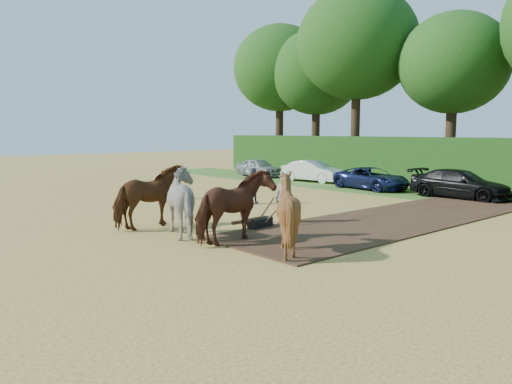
{
  "coord_description": "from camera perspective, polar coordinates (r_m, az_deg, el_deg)",
  "views": [
    {
      "loc": [
        12.26,
        -10.26,
        3.4
      ],
      "look_at": [
        -0.02,
        0.42,
        1.4
      ],
      "focal_mm": 35.0,
      "sensor_mm": 36.0,
      "label": 1
    }
  ],
  "objects": [
    {
      "name": "grass_verge",
      "position": [
        27.39,
        22.01,
        -0.6
      ],
      "size": [
        50.0,
        5.0,
        0.03
      ],
      "primitive_type": "cube",
      "color": "#38601E",
      "rests_on": "ground"
    },
    {
      "name": "spectator_far",
      "position": [
        23.25,
        -0.33,
        0.7
      ],
      "size": [
        0.71,
        1.07,
        1.69
      ],
      "primitive_type": "imported",
      "rotation": [
        0.0,
        0.0,
        1.25
      ],
      "color": "#292D37",
      "rests_on": "ground"
    },
    {
      "name": "ground",
      "position": [
        16.34,
        -1.06,
        -5.0
      ],
      "size": [
        120.0,
        120.0,
        0.0
      ],
      "primitive_type": "plane",
      "color": "gold",
      "rests_on": "ground"
    },
    {
      "name": "treeline",
      "position": [
        35.3,
        26.07,
        15.4
      ],
      "size": [
        48.7,
        10.6,
        14.21
      ],
      "color": "#382616",
      "rests_on": "ground"
    },
    {
      "name": "spectator_near",
      "position": [
        25.26,
        -9.93,
        0.94
      ],
      "size": [
        0.89,
        0.95,
        1.55
      ],
      "primitive_type": "imported",
      "rotation": [
        0.0,
        0.0,
        1.05
      ],
      "color": "#9F927D",
      "rests_on": "ground"
    },
    {
      "name": "earth_strip",
      "position": [
        20.62,
        16.84,
        -2.72
      ],
      "size": [
        4.5,
        17.0,
        0.05
      ],
      "primitive_type": "cube",
      "color": "#472D1C",
      "rests_on": "ground"
    },
    {
      "name": "plough_team",
      "position": [
        15.75,
        -4.85,
        -1.39
      ],
      "size": [
        7.4,
        5.78,
        2.23
      ],
      "color": "#5F3017",
      "rests_on": "ground"
    },
    {
      "name": "hedgerow",
      "position": [
        31.32,
        25.89,
        2.83
      ],
      "size": [
        46.0,
        1.6,
        3.0
      ],
      "primitive_type": "cube",
      "color": "#14380F",
      "rests_on": "ground"
    },
    {
      "name": "parked_cars",
      "position": [
        27.19,
        22.68,
        0.78
      ],
      "size": [
        35.68,
        3.48,
        1.48
      ],
      "color": "#A5A9AC",
      "rests_on": "ground"
    }
  ]
}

